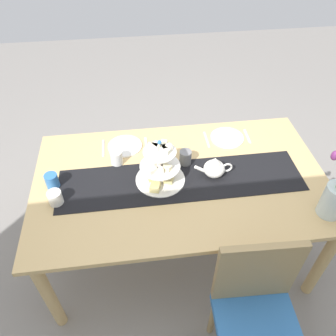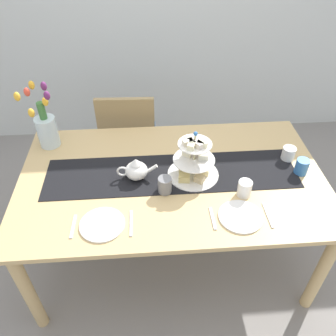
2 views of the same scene
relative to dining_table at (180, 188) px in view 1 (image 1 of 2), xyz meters
The scene contains 17 objects.
ground_plane 0.65m from the dining_table, ahead, with size 8.00×8.00×0.00m, color gray.
dining_table is the anchor object (origin of this frame).
chair_left 0.82m from the dining_table, 110.32° to the left, with size 0.44×0.44×0.91m.
table_runner 0.09m from the dining_table, 90.00° to the left, with size 1.48×0.36×0.00m, color black.
tiered_cake_stand 0.23m from the dining_table, ahead, with size 0.30×0.30×0.30m.
teapot 0.25m from the dining_table, behind, with size 0.24×0.13×0.14m.
tulip_vase 0.88m from the dining_table, 154.48° to the left, with size 0.20×0.25×0.43m.
cream_jug 0.75m from the dining_table, ahead, with size 0.08×0.08×0.09m, color white.
dinner_plate_left 0.52m from the dining_table, 137.99° to the right, with size 0.23×0.23×0.01m, color white.
fork_left 0.64m from the dining_table, 146.85° to the right, with size 0.02×0.15×0.01m, color silver.
knife_left 0.43m from the dining_table, 124.57° to the right, with size 0.01×0.17×0.01m, color silver.
dinner_plate_right 0.48m from the dining_table, 46.43° to the right, with size 0.23×0.23×0.01m, color white.
fork_right 0.40m from the dining_table, 62.07° to the right, with size 0.02×0.15×0.01m, color silver.
knife_right 0.59m from the dining_table, 36.08° to the right, with size 0.01×0.17×0.01m, color silver.
mug_grey 0.20m from the dining_table, 111.30° to the right, with size 0.08×0.08×0.10m, color slate.
mug_white_text 0.45m from the dining_table, 25.74° to the right, with size 0.08×0.08×0.10m, color white.
mug_orange 0.77m from the dining_table, ahead, with size 0.08×0.08×0.10m, color #3370B7.
Camera 1 is at (0.26, 1.41, 2.20)m, focal length 35.66 mm.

